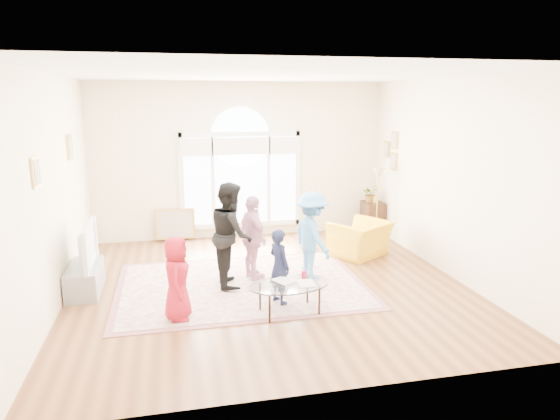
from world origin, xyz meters
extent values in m
plane|color=brown|center=(0.00, 0.00, 0.00)|extent=(6.00, 6.00, 0.00)
plane|color=#FBEEC8|center=(0.00, 3.00, 1.60)|extent=(6.00, 0.00, 6.00)
plane|color=#FBEEC8|center=(0.00, -3.00, 1.60)|extent=(6.00, 0.00, 6.00)
plane|color=#FBEEC8|center=(-3.00, 0.00, 1.60)|extent=(0.00, 6.00, 6.00)
plane|color=#FBEEC8|center=(3.00, 0.00, 1.60)|extent=(0.00, 6.00, 6.00)
plane|color=white|center=(0.00, 0.00, 3.20)|extent=(6.00, 6.00, 0.00)
cube|color=white|center=(0.00, 2.96, 0.25)|extent=(2.50, 0.08, 0.10)
cube|color=white|center=(0.00, 2.96, 2.15)|extent=(2.50, 0.08, 0.10)
cube|color=white|center=(-1.22, 2.96, 1.20)|extent=(0.10, 0.08, 2.00)
cube|color=white|center=(1.22, 2.96, 1.20)|extent=(0.10, 0.08, 2.00)
cube|color=#C6E2FF|center=(-0.90, 2.96, 1.20)|extent=(0.55, 0.02, 1.80)
cube|color=#C6E2FF|center=(0.90, 2.96, 1.20)|extent=(0.55, 0.02, 1.80)
cube|color=#C6E2FF|center=(0.00, 2.96, 1.20)|extent=(1.10, 0.02, 1.80)
cylinder|color=#C6E2FF|center=(0.00, 2.96, 2.10)|extent=(1.20, 0.02, 1.20)
cube|color=white|center=(-0.59, 2.95, 1.20)|extent=(0.07, 0.04, 1.80)
cube|color=white|center=(0.59, 2.95, 1.20)|extent=(0.07, 0.04, 1.80)
cube|color=white|center=(-0.90, 2.88, 1.92)|extent=(0.65, 0.12, 0.35)
cube|color=white|center=(0.00, 2.88, 1.92)|extent=(1.20, 0.12, 0.35)
cube|color=white|center=(0.90, 2.88, 1.92)|extent=(0.65, 0.12, 0.35)
cube|color=tan|center=(-2.98, 1.30, 2.10)|extent=(0.03, 0.34, 0.40)
cube|color=#ADA38E|center=(-2.96, 1.30, 2.10)|extent=(0.01, 0.28, 0.34)
cube|color=tan|center=(-2.98, -0.90, 2.00)|extent=(0.03, 0.30, 0.36)
cube|color=#ADA38E|center=(-2.96, -0.90, 2.00)|extent=(0.01, 0.24, 0.30)
cube|color=tan|center=(2.98, 2.05, 2.05)|extent=(0.03, 0.28, 0.34)
cube|color=#ADA38E|center=(2.96, 2.05, 2.05)|extent=(0.01, 0.22, 0.28)
cube|color=tan|center=(2.98, 2.05, 1.62)|extent=(0.03, 0.28, 0.34)
cube|color=#ADA38E|center=(2.96, 2.05, 1.62)|extent=(0.01, 0.22, 0.28)
cube|color=tan|center=(2.98, 2.40, 1.84)|extent=(0.03, 0.26, 0.32)
cube|color=#ADA38E|center=(2.96, 2.40, 1.84)|extent=(0.01, 0.20, 0.26)
cube|color=beige|center=(-0.42, 0.07, 0.01)|extent=(3.60, 2.60, 0.02)
cube|color=#8D5456|center=(-0.42, 0.07, 0.01)|extent=(3.80, 2.80, 0.01)
cube|color=gray|center=(-2.75, 0.30, 0.21)|extent=(0.45, 1.00, 0.42)
imported|color=black|center=(-2.75, 0.30, 0.74)|extent=(0.14, 1.10, 0.63)
cube|color=#5269D6|center=(-2.66, 0.30, 0.74)|extent=(0.02, 0.90, 0.51)
ellipsoid|color=silver|center=(0.07, -1.09, 0.41)|extent=(1.19, 0.85, 0.02)
cylinder|color=black|center=(0.39, -0.84, 0.20)|extent=(0.03, 0.03, 0.40)
cylinder|color=black|center=(-0.30, -0.94, 0.20)|extent=(0.03, 0.03, 0.40)
cylinder|color=black|center=(0.45, -1.24, 0.20)|extent=(0.03, 0.03, 0.40)
cylinder|color=black|center=(-0.25, -1.33, 0.20)|extent=(0.03, 0.03, 0.40)
imported|color=#B2A58C|center=(-0.08, -1.06, 0.43)|extent=(0.33, 0.36, 0.03)
imported|color=#B2A58C|center=(0.18, -1.15, 0.43)|extent=(0.22, 0.30, 0.02)
cylinder|color=red|center=(0.31, -0.95, 0.48)|extent=(0.07, 0.07, 0.12)
imported|color=yellow|center=(1.95, 1.12, 0.32)|extent=(1.30, 1.27, 0.65)
cube|color=black|center=(2.78, 2.53, 0.35)|extent=(0.40, 0.50, 0.70)
cylinder|color=black|center=(2.64, 2.00, 0.01)|extent=(0.20, 0.20, 0.02)
cylinder|color=#A98536|center=(2.64, 2.00, 0.68)|extent=(0.02, 0.02, 1.35)
cone|color=#CCB284|center=(2.64, 2.00, 1.40)|extent=(0.28, 0.28, 0.22)
cylinder|color=white|center=(2.70, 2.51, 0.35)|extent=(0.20, 0.20, 0.70)
imported|color=#33722D|center=(2.70, 2.51, 0.89)|extent=(0.41, 0.39, 0.38)
cube|color=tan|center=(-1.39, 2.90, 0.00)|extent=(0.80, 0.14, 0.62)
imported|color=maroon|center=(-1.40, -0.98, 0.58)|extent=(0.41, 0.58, 1.11)
imported|color=#141934|center=(0.01, -0.74, 0.56)|extent=(0.40, 0.46, 1.07)
imported|color=black|center=(-0.56, 0.12, 0.83)|extent=(0.63, 0.79, 1.61)
imported|color=#DD99B3|center=(-0.19, 0.31, 0.70)|extent=(0.56, 0.86, 1.36)
imported|color=#4D94D4|center=(0.73, 0.11, 0.73)|extent=(0.72, 1.01, 1.41)
camera|label=1|loc=(-1.41, -7.24, 2.84)|focal=32.00mm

